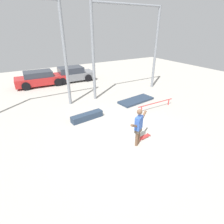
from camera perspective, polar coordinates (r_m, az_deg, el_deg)
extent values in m
plane|color=#B2ADA3|center=(8.76, 3.44, -7.80)|extent=(36.00, 36.00, 0.00)
cylinder|color=brown|center=(7.96, 8.11, -8.30)|extent=(0.13, 0.13, 0.84)
cylinder|color=brown|center=(8.11, 8.65, -7.65)|extent=(0.13, 0.13, 0.84)
cube|color=#4C4238|center=(7.85, 8.55, -5.88)|extent=(0.43, 0.36, 0.18)
cube|color=#3359B2|center=(7.65, 8.73, -3.50)|extent=(0.49, 0.40, 0.61)
sphere|color=brown|center=(7.41, 9.01, 0.03)|extent=(0.23, 0.23, 0.23)
cylinder|color=brown|center=(7.19, 7.18, -4.47)|extent=(0.52, 0.34, 0.37)
cylinder|color=brown|center=(8.02, 10.23, -1.23)|extent=(0.52, 0.34, 0.37)
cube|color=red|center=(8.69, 10.30, -8.02)|extent=(0.82, 0.30, 0.01)
cylinder|color=silver|center=(8.94, 10.99, -7.32)|extent=(0.06, 0.04, 0.05)
cylinder|color=silver|center=(8.82, 12.02, -7.92)|extent=(0.06, 0.04, 0.05)
cylinder|color=silver|center=(8.60, 8.48, -8.58)|extent=(0.06, 0.04, 0.05)
cylinder|color=silver|center=(8.48, 9.52, -9.23)|extent=(0.06, 0.04, 0.05)
cube|color=#28384C|center=(10.24, -8.14, -1.44)|extent=(1.95, 0.66, 0.36)
cube|color=#28384C|center=(12.77, 7.86, 3.80)|extent=(2.78, 1.42, 0.14)
cylinder|color=red|center=(11.74, 14.15, 2.93)|extent=(2.87, 0.08, 0.06)
cylinder|color=red|center=(11.09, 9.57, 0.82)|extent=(0.07, 0.07, 0.41)
cylinder|color=red|center=(12.62, 17.97, 3.08)|extent=(0.07, 0.07, 0.41)
cylinder|color=gray|center=(11.75, -15.01, 16.82)|extent=(0.20, 0.20, 6.28)
cylinder|color=gray|center=(12.39, -6.16, 17.97)|extent=(0.20, 0.20, 6.28)
cylinder|color=gray|center=(15.53, 14.03, 19.05)|extent=(0.20, 0.20, 6.28)
cylinder|color=gray|center=(13.71, 5.63, 31.62)|extent=(5.58, 0.16, 0.16)
cube|color=red|center=(17.29, -22.16, 9.69)|extent=(4.37, 1.92, 0.66)
cube|color=#2D333D|center=(17.15, -23.06, 11.39)|extent=(2.44, 1.69, 0.48)
cylinder|color=black|center=(18.29, -18.25, 10.57)|extent=(0.71, 0.26, 0.70)
cylinder|color=black|center=(16.70, -17.18, 9.30)|extent=(0.71, 0.26, 0.70)
cylinder|color=black|center=(18.09, -26.57, 8.95)|extent=(0.71, 0.26, 0.70)
cylinder|color=black|center=(16.48, -26.26, 7.53)|extent=(0.71, 0.26, 0.70)
cube|color=slate|center=(17.88, -12.64, 11.46)|extent=(4.10, 1.82, 0.65)
cube|color=#2D333D|center=(17.70, -13.35, 13.23)|extent=(2.27, 1.63, 0.54)
cylinder|color=black|center=(19.06, -9.67, 12.08)|extent=(0.69, 0.24, 0.69)
cylinder|color=black|center=(17.54, -7.78, 10.98)|extent=(0.69, 0.24, 0.69)
cylinder|color=black|center=(18.42, -17.16, 10.81)|extent=(0.69, 0.24, 0.69)
cylinder|color=black|center=(16.85, -15.86, 9.59)|extent=(0.69, 0.24, 0.69)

